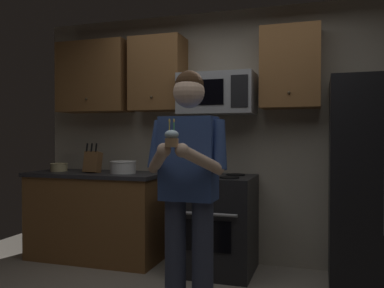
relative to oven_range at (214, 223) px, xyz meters
name	(u,v)px	position (x,y,z in m)	size (l,w,h in m)	color
wall_back	(238,137)	(0.15, 0.39, 0.84)	(4.40, 0.10, 2.60)	#B7AD99
oven_range	(214,223)	(0.00, 0.00, 0.00)	(0.76, 0.70, 0.93)	black
microwave	(217,94)	(0.00, 0.12, 1.26)	(0.74, 0.41, 0.40)	#9EA0A5
cabinet_row_upper	(165,74)	(-0.57, 0.17, 1.49)	(2.78, 0.36, 0.76)	brown
counter_left	(97,215)	(-1.30, 0.02, 0.00)	(1.44, 0.66, 0.92)	brown
knife_block	(93,162)	(-1.31, -0.03, 0.57)	(0.16, 0.15, 0.32)	brown
bowl_large_white	(123,167)	(-0.98, 0.01, 0.53)	(0.28, 0.28, 0.13)	white
bowl_small_colored	(59,167)	(-1.76, 0.01, 0.50)	(0.19, 0.19, 0.09)	beige
person	(188,181)	(0.10, -1.11, 0.53)	(0.60, 0.48, 1.76)	#383F59
cupcake	(172,138)	(0.10, -1.44, 0.83)	(0.09, 0.09, 0.17)	#A87F56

